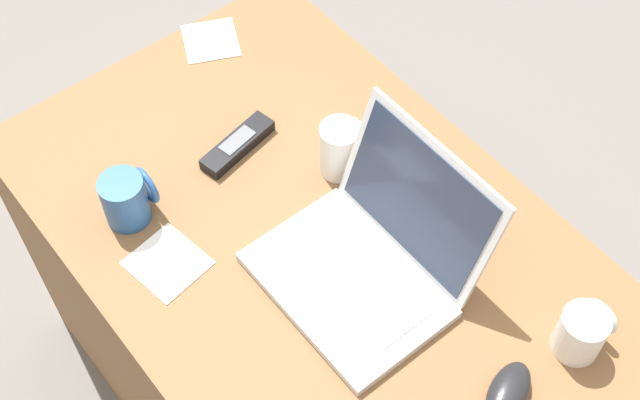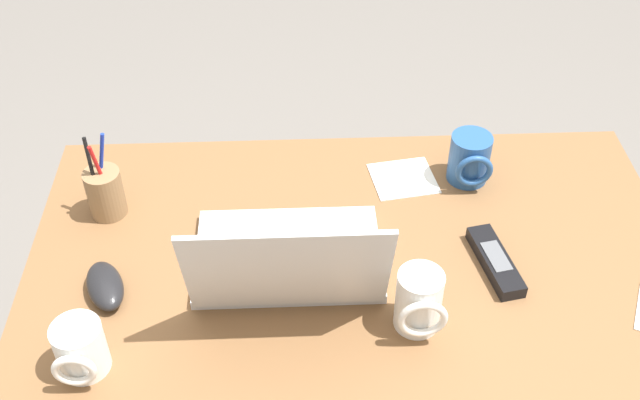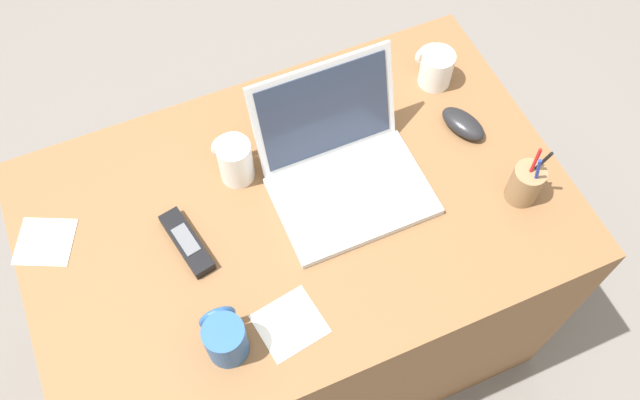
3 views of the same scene
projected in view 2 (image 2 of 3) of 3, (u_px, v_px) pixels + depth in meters
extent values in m
cube|color=brown|center=(351.00, 388.00, 1.58)|extent=(1.15, 0.73, 0.73)
cube|color=silver|center=(288.00, 255.00, 1.34)|extent=(0.32, 0.22, 0.02)
cube|color=silver|center=(288.00, 259.00, 1.32)|extent=(0.26, 0.11, 0.00)
cube|color=silver|center=(288.00, 224.00, 1.39)|extent=(0.09, 0.05, 0.00)
cube|color=silver|center=(288.00, 271.00, 1.15)|extent=(0.31, 0.08, 0.22)
cube|color=#283347|center=(287.00, 268.00, 1.15)|extent=(0.28, 0.06, 0.19)
ellipsoid|color=black|center=(105.00, 286.00, 1.27)|extent=(0.09, 0.13, 0.04)
cylinder|color=white|center=(419.00, 300.00, 1.20)|extent=(0.07, 0.07, 0.11)
torus|color=white|center=(423.00, 319.00, 1.17)|extent=(0.08, 0.01, 0.08)
cylinder|color=white|center=(81.00, 348.00, 1.15)|extent=(0.08, 0.08, 0.09)
torus|color=white|center=(74.00, 371.00, 1.11)|extent=(0.07, 0.01, 0.07)
cylinder|color=#26518C|center=(469.00, 158.00, 1.48)|extent=(0.08, 0.08, 0.10)
torus|color=#26518C|center=(474.00, 171.00, 1.44)|extent=(0.07, 0.01, 0.07)
cube|color=black|center=(495.00, 261.00, 1.32)|extent=(0.07, 0.17, 0.02)
cube|color=#595B60|center=(496.00, 256.00, 1.32)|extent=(0.04, 0.08, 0.00)
cylinder|color=olive|center=(105.00, 193.00, 1.41)|extent=(0.07, 0.07, 0.10)
cylinder|color=#1933B2|center=(101.00, 168.00, 1.39)|extent=(0.04, 0.01, 0.15)
cylinder|color=black|center=(93.00, 175.00, 1.37)|extent=(0.02, 0.04, 0.15)
cylinder|color=red|center=(101.00, 175.00, 1.38)|extent=(0.02, 0.02, 0.14)
cube|color=white|center=(403.00, 179.00, 1.51)|extent=(0.14, 0.13, 0.00)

